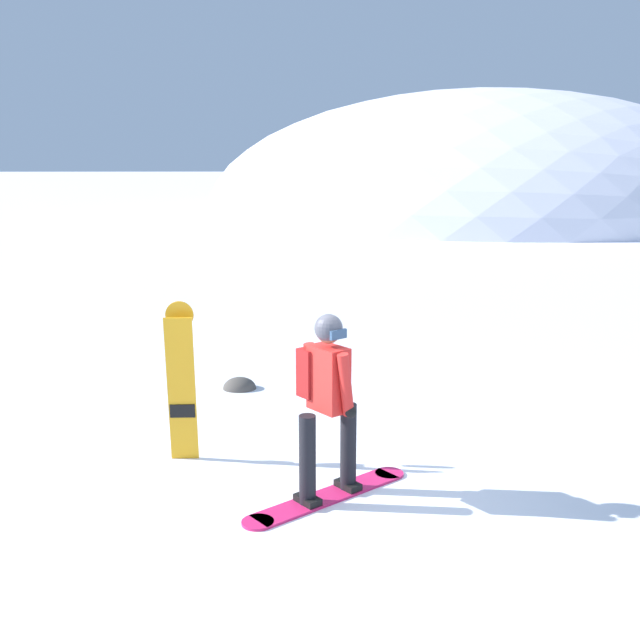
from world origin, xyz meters
The scene contains 5 objects.
ground_plane centered at (0.00, 0.00, 0.00)m, with size 300.00×300.00×0.00m, color white.
ridge_peak_main centered at (9.51, 33.32, 0.00)m, with size 29.15×26.24×12.90m.
snowboarder_main centered at (-0.05, 0.05, 0.92)m, with size 1.52×1.23×1.71m.
spare_snowboard centered at (-1.47, 0.92, 0.84)m, with size 0.28×0.17×1.66m.
rock_dark centered at (-1.08, 3.30, 0.00)m, with size 0.45×0.38×0.31m.
Camera 1 is at (-0.29, -6.23, 3.05)m, focal length 41.58 mm.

